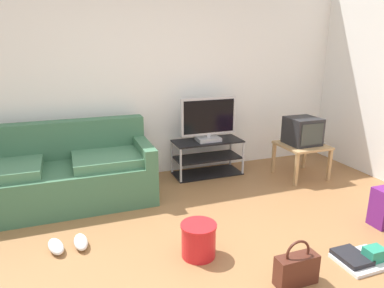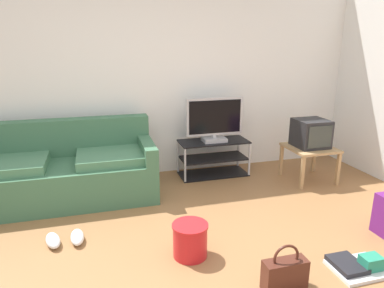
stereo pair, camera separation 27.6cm
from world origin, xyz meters
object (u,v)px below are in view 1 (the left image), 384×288
sneakers_pair (69,244)px  floor_tray (362,258)px  couch (59,175)px  flat_tv (208,120)px  handbag (296,268)px  crt_tv (303,131)px  cleaning_bucket (199,239)px  side_table (302,149)px  tv_stand (207,157)px

sneakers_pair → floor_tray: floor_tray is taller
couch → flat_tv: size_ratio=2.66×
flat_tv → handbag: (-0.25, -2.33, -0.64)m
sneakers_pair → floor_tray: (2.28, -1.05, -0.00)m
handbag → couch: bearing=128.1°
flat_tv → floor_tray: flat_tv is taller
crt_tv → floor_tray: 2.05m
crt_tv → cleaning_bucket: 2.38m
floor_tray → flat_tv: bearing=100.5°
side_table → sneakers_pair: bearing=-165.8°
couch → floor_tray: 3.12m
couch → cleaning_bucket: size_ratio=6.65×
flat_tv → handbag: flat_tv is taller
tv_stand → floor_tray: 2.37m
side_table → sneakers_pair: side_table is taller
couch → side_table: (3.05, -0.26, 0.06)m
crt_tv → couch: bearing=175.4°
tv_stand → side_table: size_ratio=1.61×
couch → handbag: (1.65, -2.10, -0.20)m
tv_stand → cleaning_bucket: (-0.81, -1.76, -0.08)m
tv_stand → handbag: (-0.25, -2.35, -0.11)m
flat_tv → crt_tv: size_ratio=1.93×
sneakers_pair → cleaning_bucket: bearing=-25.1°
handbag → floor_tray: bearing=2.5°
flat_tv → floor_tray: 2.45m
couch → crt_tv: bearing=-4.6°
flat_tv → tv_stand: bearing=90.0°
side_table → handbag: (-1.40, -1.83, -0.26)m
couch → sneakers_pair: couch is taller
couch → crt_tv: (3.05, -0.25, 0.30)m
handbag → cleaning_bucket: size_ratio=1.20×
handbag → floor_tray: size_ratio=0.87×
side_table → handbag: bearing=-127.4°
side_table → floor_tray: bearing=-111.8°
cleaning_bucket → floor_tray: 1.36m
couch → tv_stand: size_ratio=2.20×
tv_stand → cleaning_bucket: size_ratio=3.02×
couch → handbag: couch is taller
tv_stand → handbag: 2.37m
handbag → cleaning_bucket: bearing=133.4°
flat_tv → side_table: bearing=-23.3°
handbag → cleaning_bucket: handbag is taller
crt_tv → cleaning_bucket: bearing=-147.2°
couch → handbag: size_ratio=5.56×
cleaning_bucket → sneakers_pair: (-1.04, 0.49, -0.11)m
flat_tv → handbag: 2.43m
handbag → flat_tv: bearing=83.8°
couch → handbag: bearing=-51.9°
cleaning_bucket → flat_tv: bearing=65.0°
flat_tv → sneakers_pair: bearing=-145.9°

